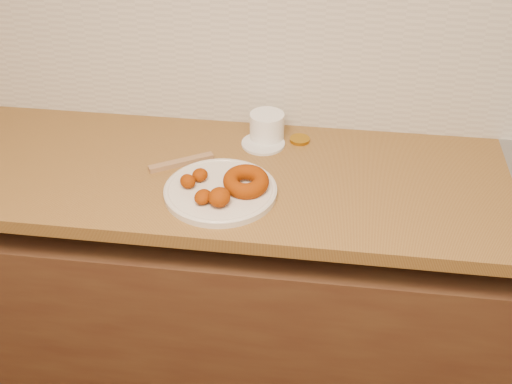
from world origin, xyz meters
TOP-DOWN VIEW (x-y plane):
  - base_cabinet at (0.00, 1.69)m, footprint 3.60×0.60m
  - butcher_block at (-0.65, 1.69)m, footprint 2.30×0.62m
  - backsplash at (0.00, 1.99)m, footprint 3.60×0.02m
  - donut_plate at (-0.30, 1.57)m, footprint 0.31×0.31m
  - ring_donut at (-0.23, 1.59)m, footprint 0.16×0.17m
  - fried_dough_chunks at (-0.33, 1.53)m, footprint 0.16×0.17m
  - plastic_tub at (-0.21, 1.88)m, footprint 0.13×0.13m
  - tub_lid at (-0.22, 1.85)m, footprint 0.14×0.14m
  - brass_jar_lid at (-0.11, 1.88)m, footprint 0.07×0.07m
  - wooden_utensil at (-0.44, 1.70)m, footprint 0.18×0.12m

SIDE VIEW (x-z plane):
  - base_cabinet at x=0.00m, z-range 0.00..0.77m
  - butcher_block at x=-0.65m, z-range 0.86..0.90m
  - tub_lid at x=-0.22m, z-range 0.90..0.91m
  - brass_jar_lid at x=-0.11m, z-range 0.90..0.91m
  - wooden_utensil at x=-0.44m, z-range 0.90..0.92m
  - donut_plate at x=-0.30m, z-range 0.90..0.92m
  - fried_dough_chunks at x=-0.33m, z-range 0.91..0.96m
  - ring_donut at x=-0.23m, z-range 0.91..0.97m
  - plastic_tub at x=-0.21m, z-range 0.90..0.99m
  - backsplash at x=0.00m, z-range 0.90..1.50m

